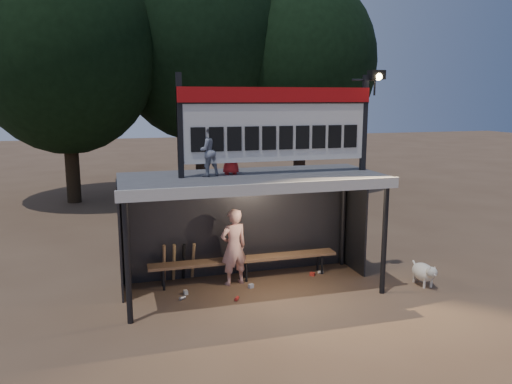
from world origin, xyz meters
TOP-DOWN VIEW (x-y plane):
  - ground at (0.00, 0.00)m, footprint 80.00×80.00m
  - player at (-0.28, 0.38)m, footprint 0.65×0.51m
  - child_a at (-0.86, 0.05)m, footprint 0.57×0.50m
  - child_b at (-0.37, 0.19)m, footprint 0.41×0.27m
  - dugout_shelter at (0.00, 0.24)m, footprint 5.10×2.08m
  - scoreboard_assembly at (0.56, -0.01)m, footprint 4.10×0.27m
  - bench at (0.00, 0.55)m, footprint 4.00×0.35m
  - tree_left at (-4.00, 10.00)m, footprint 6.46×6.46m
  - tree_mid at (1.00, 11.50)m, footprint 7.22×7.22m
  - tree_right at (5.00, 10.50)m, footprint 6.08×6.08m
  - dog at (3.43, -0.77)m, footprint 0.36×0.81m
  - bats at (-1.35, 0.82)m, footprint 0.67×0.35m
  - litter at (-0.00, 0.07)m, footprint 3.22×1.03m

SIDE VIEW (x-z plane):
  - ground at x=0.00m, z-range 0.00..0.00m
  - litter at x=0.00m, z-range 0.00..0.08m
  - dog at x=3.43m, z-range 0.03..0.53m
  - bats at x=-1.35m, z-range 0.01..0.85m
  - bench at x=0.00m, z-range 0.19..0.67m
  - player at x=-0.28m, z-range 0.00..1.59m
  - dugout_shelter at x=0.00m, z-range 0.69..3.01m
  - child_b at x=-0.37m, z-range 2.32..3.16m
  - child_a at x=-0.86m, z-range 2.32..3.29m
  - scoreboard_assembly at x=0.56m, z-range 2.33..4.32m
  - tree_right at x=5.00m, z-range 0.83..9.55m
  - tree_left at x=-4.00m, z-range 0.88..10.15m
  - tree_mid at x=1.00m, z-range 0.99..11.34m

